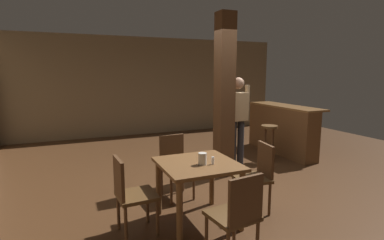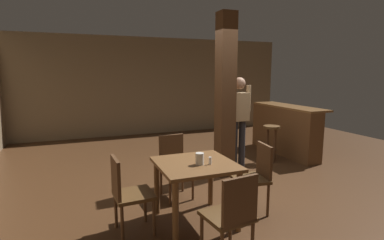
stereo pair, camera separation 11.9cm
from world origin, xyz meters
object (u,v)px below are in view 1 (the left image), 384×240
(chair_west, at_px, (130,192))
(bar_counter, at_px, (281,129))
(chair_east, at_px, (257,174))
(chair_north, at_px, (175,163))
(chair_south, at_px, (237,213))
(salt_shaker, at_px, (213,161))
(dining_table, at_px, (198,173))
(napkin_cup, at_px, (202,159))
(standing_person, at_px, (237,118))
(bar_stool_near, at_px, (269,135))

(chair_west, bearing_deg, bar_counter, 29.32)
(chair_east, xyz_separation_m, chair_north, (-0.82, 0.86, 0.00))
(chair_west, xyz_separation_m, chair_south, (0.82, -0.90, 0.00))
(chair_east, bearing_deg, chair_west, 178.38)
(chair_west, xyz_separation_m, salt_shaker, (0.94, -0.15, 0.29))
(chair_south, distance_m, chair_east, 1.18)
(dining_table, bearing_deg, napkin_cup, -80.20)
(chair_west, xyz_separation_m, chair_north, (0.82, 0.82, 0.00))
(chair_east, height_order, salt_shaker, chair_east)
(standing_person, distance_m, bar_counter, 1.81)
(salt_shaker, height_order, bar_stool_near, salt_shaker)
(chair_south, height_order, salt_shaker, chair_south)
(chair_east, distance_m, bar_counter, 3.10)
(dining_table, bearing_deg, chair_south, -89.32)
(chair_west, distance_m, chair_north, 1.16)
(standing_person, bearing_deg, chair_west, -147.39)
(napkin_cup, height_order, standing_person, standing_person)
(dining_table, xyz_separation_m, salt_shaker, (0.13, -0.13, 0.18))
(bar_stool_near, bearing_deg, bar_counter, 32.55)
(bar_counter, bearing_deg, chair_north, -156.08)
(salt_shaker, distance_m, bar_counter, 3.70)
(chair_west, distance_m, chair_south, 1.22)
(bar_counter, bearing_deg, salt_shaker, -141.47)
(chair_south, relative_size, chair_north, 1.00)
(bar_counter, relative_size, bar_stool_near, 2.63)
(chair_west, relative_size, salt_shaker, 10.06)
(dining_table, xyz_separation_m, chair_east, (0.83, -0.02, -0.11))
(chair_south, relative_size, chair_east, 1.00)
(salt_shaker, xyz_separation_m, standing_person, (1.29, 1.58, 0.21))
(napkin_cup, distance_m, bar_counter, 3.77)
(napkin_cup, xyz_separation_m, salt_shaker, (0.12, -0.04, -0.02))
(standing_person, relative_size, bar_stool_near, 2.33)
(chair_south, relative_size, bar_counter, 0.46)
(bar_counter, xyz_separation_m, bar_stool_near, (-0.64, -0.41, 0.00))
(standing_person, bearing_deg, chair_north, -156.58)
(bar_stool_near, bearing_deg, dining_table, -143.42)
(bar_stool_near, bearing_deg, chair_north, -158.66)
(chair_east, height_order, napkin_cup, chair_east)
(dining_table, height_order, standing_person, standing_person)
(chair_east, relative_size, standing_person, 0.52)
(dining_table, bearing_deg, chair_north, 89.44)
(chair_north, relative_size, standing_person, 0.52)
(chair_east, relative_size, chair_north, 1.00)
(chair_west, height_order, bar_counter, bar_counter)
(dining_table, bearing_deg, standing_person, 45.57)
(standing_person, bearing_deg, salt_shaker, -129.31)
(chair_east, distance_m, napkin_cup, 0.87)
(dining_table, xyz_separation_m, napkin_cup, (0.02, -0.09, 0.20))
(dining_table, distance_m, chair_south, 0.88)
(chair_west, relative_size, napkin_cup, 6.44)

